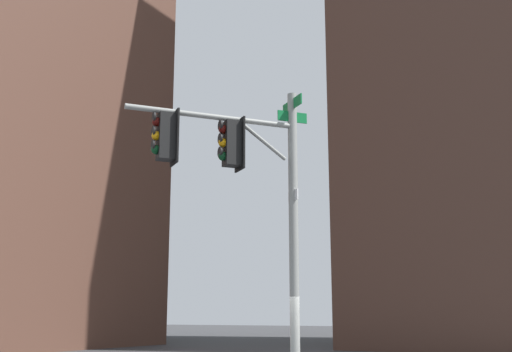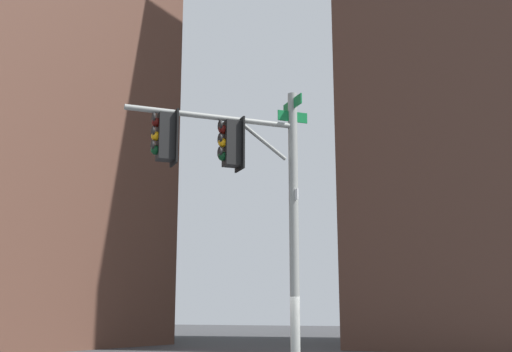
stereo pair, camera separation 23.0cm
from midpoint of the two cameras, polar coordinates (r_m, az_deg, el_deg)
The scene contains 2 objects.
signal_pole_assembly at distance 13.89m, azimuth -1.56°, elevation -0.77°, with size 3.30×2.85×7.10m.
building_brick_midblock at distance 52.50m, azimuth 19.26°, elevation 9.95°, with size 22.28×16.53×42.58m, color #4C3328.
Camera 1 is at (-12.81, -5.75, 2.13)m, focal length 45.06 mm.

